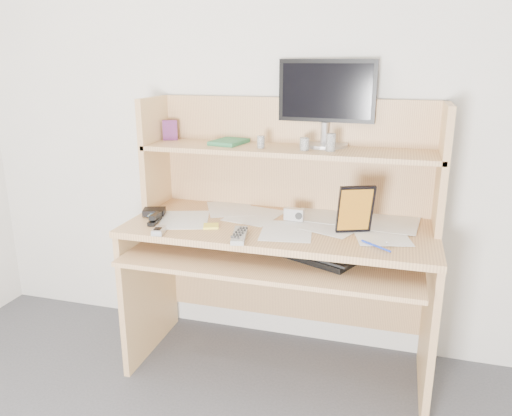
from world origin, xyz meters
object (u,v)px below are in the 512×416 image
(game_case, at_px, (355,209))
(keyboard, at_px, (302,250))
(desk, at_px, (284,231))
(monitor, at_px, (326,100))
(tv_remote, at_px, (239,235))

(game_case, bearing_deg, keyboard, 166.24)
(desk, bearing_deg, game_case, -19.80)
(desk, height_order, game_case, desk)
(keyboard, bearing_deg, monitor, 109.04)
(desk, distance_m, tv_remote, 0.34)
(keyboard, relative_size, monitor, 1.15)
(game_case, height_order, monitor, monitor)
(keyboard, xyz_separation_m, game_case, (0.22, 0.03, 0.20))
(keyboard, height_order, monitor, monitor)
(desk, height_order, keyboard, desk)
(tv_remote, xyz_separation_m, monitor, (0.27, 0.50, 0.53))
(game_case, bearing_deg, tv_remote, -180.00)
(keyboard, xyz_separation_m, tv_remote, (-0.24, -0.15, 0.10))
(desk, xyz_separation_m, game_case, (0.34, -0.12, 0.17))
(desk, relative_size, monitor, 3.04)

